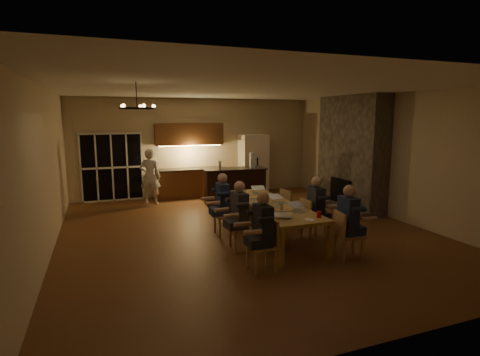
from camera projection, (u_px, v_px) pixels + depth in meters
name	position (u px, v px, depth m)	size (l,w,h in m)	color
floor	(246.00, 232.00, 8.54)	(9.00, 9.00, 0.00)	brown
back_wall	(197.00, 147.00, 12.45)	(8.00, 0.04, 3.20)	#CBBA90
left_wall	(44.00, 172.00, 6.89)	(0.04, 9.00, 3.20)	#CBBA90
right_wall	(391.00, 156.00, 9.67)	(0.04, 9.00, 3.20)	#CBBA90
ceiling	(247.00, 88.00, 8.02)	(8.00, 9.00, 0.04)	white
french_doors	(112.00, 168.00, 11.56)	(1.86, 0.08, 2.10)	black
fireplace	(351.00, 152.00, 10.67)	(0.58, 2.50, 3.20)	#655B4F
kitchenette	(190.00, 161.00, 12.12)	(2.24, 0.68, 2.40)	brown
refrigerator	(253.00, 164.00, 12.87)	(0.90, 0.68, 2.00)	#F0E2C9
dining_table	(269.00, 220.00, 8.14)	(1.10, 3.31, 0.75)	tan
bar_island	(235.00, 186.00, 11.29)	(1.88, 0.68, 1.08)	black
chair_left_near	(262.00, 245.00, 6.36)	(0.44, 0.44, 0.89)	tan
chair_left_mid	(241.00, 227.00, 7.40)	(0.44, 0.44, 0.89)	tan
chair_left_far	(225.00, 215.00, 8.34)	(0.44, 0.44, 0.89)	tan
chair_right_near	(349.00, 235.00, 6.92)	(0.44, 0.44, 0.89)	tan
chair_right_mid	(313.00, 219.00, 7.99)	(0.44, 0.44, 0.89)	tan
chair_right_far	(292.00, 207.00, 9.03)	(0.44, 0.44, 0.89)	tan
person_left_near	(263.00, 232.00, 6.32)	(0.60, 0.60, 1.38)	#21232B
person_right_near	(348.00, 222.00, 6.92)	(0.60, 0.60, 1.38)	navy
person_left_mid	(239.00, 216.00, 7.34)	(0.60, 0.60, 1.38)	#3A3E44
person_right_mid	(316.00, 209.00, 7.89)	(0.60, 0.60, 1.38)	#21232B
person_left_far	(223.00, 204.00, 8.33)	(0.60, 0.60, 1.38)	navy
standing_person	(150.00, 177.00, 11.15)	(0.61, 0.40, 1.68)	silver
chandelier	(137.00, 108.00, 6.40)	(0.60, 0.60, 0.03)	black
laptop_a	(283.00, 211.00, 7.00)	(0.32, 0.28, 0.23)	silver
laptop_b	(300.00, 206.00, 7.40)	(0.32, 0.28, 0.23)	silver
laptop_c	(255.00, 199.00, 8.05)	(0.32, 0.28, 0.23)	silver
laptop_d	(279.00, 198.00, 8.10)	(0.32, 0.28, 0.23)	silver
laptop_e	(241.00, 190.00, 8.95)	(0.32, 0.28, 0.23)	silver
laptop_f	(259.00, 189.00, 9.11)	(0.32, 0.28, 0.23)	silver
mug_front	(276.00, 205.00, 7.70)	(0.07, 0.07, 0.10)	white
mug_mid	(264.00, 195.00, 8.69)	(0.07, 0.07, 0.10)	white
mug_back	(240.00, 196.00, 8.63)	(0.07, 0.07, 0.10)	white
redcup_near	(319.00, 214.00, 6.96)	(0.09, 0.09, 0.12)	#B80C0D
redcup_mid	(244.00, 199.00, 8.30)	(0.10, 0.10, 0.12)	#B80C0D
can_silver	(282.00, 208.00, 7.49)	(0.06, 0.06, 0.12)	#B2B2B7
can_cola	(239.00, 190.00, 9.31)	(0.07, 0.07, 0.12)	#3F0F0C
plate_near	(298.00, 208.00, 7.70)	(0.26, 0.26, 0.02)	white
plate_left	(273.00, 215.00, 7.12)	(0.23, 0.23, 0.02)	white
plate_far	(271.00, 195.00, 8.93)	(0.26, 0.26, 0.02)	white
notepad	(310.00, 220.00, 6.81)	(0.14, 0.19, 0.01)	white
bar_bottle	(220.00, 165.00, 10.99)	(0.08, 0.08, 0.24)	#99999E
bar_blender	(252.00, 160.00, 11.33)	(0.14, 0.14, 0.45)	silver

